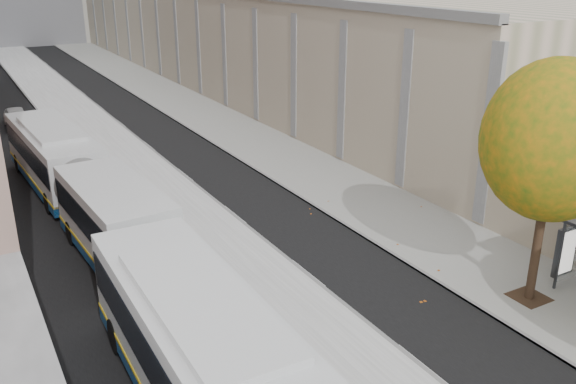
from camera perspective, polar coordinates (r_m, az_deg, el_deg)
bus_platform at (r=35.30m, az=-15.90°, el=3.40°), size 4.25×150.00×0.15m
sidewalk at (r=37.85m, az=-4.10°, el=5.23°), size 4.75×150.00×0.08m
building_tan at (r=67.88m, az=-6.23°, el=15.42°), size 18.00×92.00×8.00m
tree_c at (r=19.28m, az=23.61°, el=4.39°), size 4.20×4.20×7.28m
bus_far at (r=27.25m, az=-19.22°, el=1.20°), size 3.48×17.01×2.82m
distant_car at (r=43.72m, az=-24.07°, el=6.38°), size 1.55×3.68×1.24m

